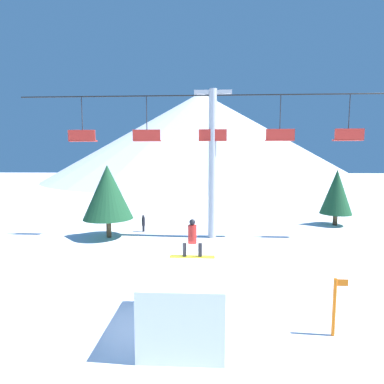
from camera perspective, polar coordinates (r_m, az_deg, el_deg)
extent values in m
plane|color=white|center=(10.39, -7.00, -23.72)|extent=(220.00, 220.00, 0.00)
cone|color=silver|center=(82.54, 1.69, 10.56)|extent=(79.78, 79.78, 23.10)
cube|color=white|center=(9.61, -1.43, -19.76)|extent=(2.26, 3.34, 1.93)
cube|color=silver|center=(10.77, -0.80, -11.49)|extent=(2.26, 0.10, 0.06)
cube|color=yellow|center=(10.21, 0.05, -12.22)|extent=(1.49, 0.26, 0.03)
cylinder|color=black|center=(10.15, -1.45, -10.92)|extent=(0.13, 0.13, 0.45)
cylinder|color=black|center=(10.13, 1.56, -10.97)|extent=(0.13, 0.13, 0.45)
cylinder|color=red|center=(9.99, 0.05, -8.05)|extent=(0.29, 0.29, 0.61)
sphere|color=black|center=(9.90, 0.05, -5.77)|extent=(0.20, 0.20, 0.20)
cylinder|color=#B2B2B7|center=(19.68, 3.91, 5.16)|extent=(0.51, 0.51, 9.67)
cube|color=#B2B2B7|center=(20.14, 4.01, 18.46)|extent=(2.40, 0.24, 0.24)
cylinder|color=black|center=(20.10, 4.00, 17.90)|extent=(25.21, 0.08, 0.08)
cylinder|color=#28282D|center=(21.48, -20.19, 12.93)|extent=(0.06, 0.06, 2.85)
cube|color=red|center=(21.35, -20.05, 9.13)|extent=(1.80, 0.44, 0.08)
cube|color=red|center=(21.21, -20.28, 10.09)|extent=(1.80, 0.08, 0.70)
cylinder|color=#28282D|center=(20.24, -8.62, 13.67)|extent=(0.06, 0.06, 2.85)
cube|color=red|center=(20.10, -8.55, 9.64)|extent=(1.80, 0.44, 0.08)
cube|color=red|center=(19.95, -8.67, 10.67)|extent=(1.80, 0.08, 0.70)
cylinder|color=#28282D|center=(19.86, 3.97, 13.87)|extent=(0.06, 0.06, 2.85)
cube|color=red|center=(19.72, 3.94, 9.76)|extent=(1.80, 0.44, 0.08)
cube|color=red|center=(19.56, 3.96, 10.82)|extent=(1.80, 0.08, 0.70)
cylinder|color=#28282D|center=(20.40, 16.44, 13.44)|extent=(0.06, 0.06, 2.85)
cube|color=red|center=(20.26, 16.32, 9.44)|extent=(1.80, 0.44, 0.08)
cube|color=red|center=(20.11, 16.47, 10.46)|extent=(1.80, 0.08, 0.70)
cylinder|color=#28282D|center=(21.78, 27.74, 12.51)|extent=(0.06, 0.06, 2.85)
cube|color=red|center=(21.65, 27.55, 8.76)|extent=(1.80, 0.44, 0.08)
cube|color=red|center=(21.51, 27.80, 9.71)|extent=(1.80, 0.08, 0.70)
cylinder|color=#4C3823|center=(20.89, -15.56, -6.61)|extent=(0.33, 0.33, 1.27)
cone|color=#194728|center=(20.51, -15.76, 0.02)|extent=(3.27, 3.27, 3.58)
cylinder|color=#4C3823|center=(26.44, 25.59, -4.74)|extent=(0.35, 0.35, 0.90)
cone|color=#194728|center=(26.14, 25.82, 0.04)|extent=(2.41, 2.41, 3.52)
cylinder|color=orange|center=(10.26, 25.46, -19.21)|extent=(0.10, 0.10, 1.75)
cube|color=orange|center=(10.03, 26.64, -15.18)|extent=(0.36, 0.02, 0.20)
cylinder|color=black|center=(22.07, -9.22, -6.88)|extent=(0.17, 0.17, 0.45)
cylinder|color=black|center=(21.96, -9.24, -5.55)|extent=(0.24, 0.24, 0.60)
sphere|color=#232328|center=(21.88, -9.26, -4.55)|extent=(0.18, 0.18, 0.18)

